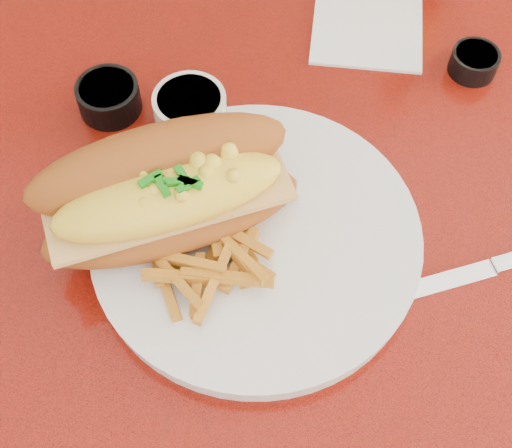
{
  "coord_description": "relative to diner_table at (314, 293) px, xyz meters",
  "views": [
    {
      "loc": [
        -0.12,
        -0.36,
        1.37
      ],
      "look_at": [
        -0.07,
        -0.02,
        0.81
      ],
      "focal_mm": 50.0,
      "sensor_mm": 36.0,
      "label": 1
    }
  ],
  "objects": [
    {
      "name": "paper_napkin",
      "position": [
        0.1,
        0.26,
        0.16
      ],
      "size": [
        0.16,
        0.16,
        0.0
      ],
      "primitive_type": "cube",
      "rotation": [
        0.0,
        0.0,
        -0.25
      ],
      "color": "white",
      "rests_on": "diner_table"
    },
    {
      "name": "fries_pile",
      "position": [
        -0.13,
        -0.03,
        0.2
      ],
      "size": [
        0.15,
        0.15,
        0.04
      ],
      "primitive_type": null,
      "rotation": [
        0.0,
        0.0,
        -0.35
      ],
      "color": "orange",
      "rests_on": "dinner_plate"
    },
    {
      "name": "diner_table",
      "position": [
        0.0,
        0.0,
        0.0
      ],
      "size": [
        1.23,
        0.83,
        0.77
      ],
      "color": "red",
      "rests_on": "ground"
    },
    {
      "name": "ground",
      "position": [
        0.0,
        0.0,
        -0.61
      ],
      "size": [
        8.0,
        8.0,
        0.0
      ],
      "primitive_type": "plane",
      "color": "silver",
      "rests_on": "ground"
    },
    {
      "name": "sauce_cup_left",
      "position": [
        -0.21,
        0.18,
        0.18
      ],
      "size": [
        0.09,
        0.09,
        0.03
      ],
      "rotation": [
        0.0,
        0.0,
        -0.41
      ],
      "color": "black",
      "rests_on": "diner_table"
    },
    {
      "name": "gravy_ramekin",
      "position": [
        -0.12,
        0.14,
        0.18
      ],
      "size": [
        0.08,
        0.08,
        0.04
      ],
      "rotation": [
        0.0,
        0.0,
        -0.07
      ],
      "color": "silver",
      "rests_on": "diner_table"
    },
    {
      "name": "dinner_plate",
      "position": [
        -0.07,
        -0.02,
        0.17
      ],
      "size": [
        0.37,
        0.37,
        0.02
      ],
      "rotation": [
        0.0,
        0.0,
        -0.21
      ],
      "color": "silver",
      "rests_on": "diner_table"
    },
    {
      "name": "knife",
      "position": [
        0.14,
        -0.07,
        0.16
      ],
      "size": [
        0.23,
        0.05,
        0.01
      ],
      "rotation": [
        0.0,
        0.0,
        0.16
      ],
      "color": "silver",
      "rests_on": "diner_table"
    },
    {
      "name": "booth_bench_far",
      "position": [
        0.0,
        0.81,
        -0.32
      ],
      "size": [
        1.2,
        0.51,
        0.9
      ],
      "color": "#9A0A11",
      "rests_on": "ground"
    },
    {
      "name": "sauce_cup_right",
      "position": [
        0.2,
        0.18,
        0.18
      ],
      "size": [
        0.06,
        0.06,
        0.03
      ],
      "rotation": [
        0.0,
        0.0,
        0.18
      ],
      "color": "black",
      "rests_on": "diner_table"
    },
    {
      "name": "mac_hoagie",
      "position": [
        -0.15,
        0.01,
        0.23
      ],
      "size": [
        0.26,
        0.16,
        0.11
      ],
      "rotation": [
        0.0,
        0.0,
        0.19
      ],
      "color": "#9B4E19",
      "rests_on": "dinner_plate"
    },
    {
      "name": "fork",
      "position": [
        -0.02,
        -0.06,
        0.18
      ],
      "size": [
        0.04,
        0.14,
        0.0
      ],
      "rotation": [
        0.0,
        0.0,
        1.77
      ],
      "color": "silver",
      "rests_on": "dinner_plate"
    }
  ]
}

